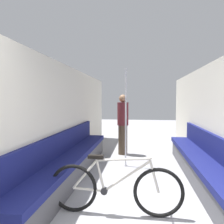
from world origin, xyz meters
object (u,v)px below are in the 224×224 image
Objects in this scene: bench_seat_row_right at (204,168)px; grab_pole_near at (126,119)px; bicycle at (115,188)px; passenger_standing at (123,124)px; bench_seat_row_left at (71,163)px.

bench_seat_row_right is 1.85m from grab_pole_near.
bicycle is 0.80× the size of grab_pole_near.
grab_pole_near is 1.34× the size of passenger_standing.
passenger_standing is at bearing 67.13° from bench_seat_row_left.
bicycle is at bearing -140.41° from bench_seat_row_right.
bench_seat_row_left is at bearing -137.16° from grab_pole_near.
bench_seat_row_right is at bearing -32.35° from grab_pole_near.
bench_seat_row_left is at bearing 118.87° from bicycle.
bench_seat_row_right is at bearing -36.33° from passenger_standing.
bench_seat_row_right reaches higher than bicycle.
grab_pole_near is 1.09m from passenger_standing.
bench_seat_row_right is 1.99× the size of grab_pole_near.
passenger_standing is (-0.15, 3.14, 0.49)m from bicycle.
grab_pole_near is at bearing -67.11° from passenger_standing.
bench_seat_row_right is at bearing 28.94° from bicycle.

